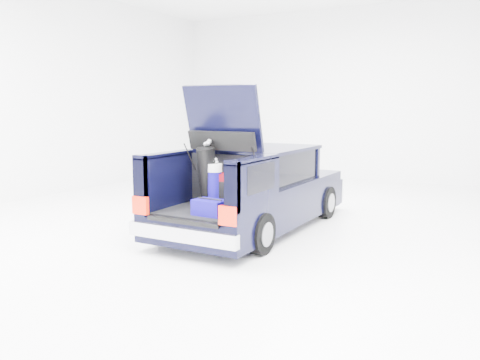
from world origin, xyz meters
The scene contains 6 objects.
ground centered at (0.00, 0.00, 0.00)m, with size 14.00×14.00×0.00m, color white.
car centered at (0.00, 0.11, 0.67)m, with size 1.87×4.65×2.47m.
red_suitcase centered at (0.19, -1.13, 0.86)m, with size 0.38×0.31×0.56m.
black_golf_bag centered at (-0.19, -1.20, 1.07)m, with size 0.32×0.44×1.04m.
blue_golf_bag centered at (-0.03, -1.24, 0.95)m, with size 0.24×0.24×0.77m.
blue_duffel centered at (0.21, -1.76, 0.71)m, with size 0.49×0.34×0.25m.
Camera 1 is at (4.06, -7.79, 2.15)m, focal length 38.00 mm.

